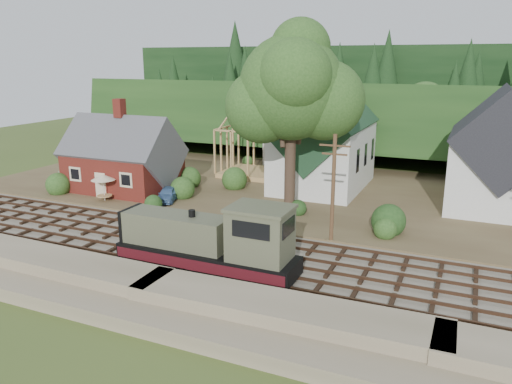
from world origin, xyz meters
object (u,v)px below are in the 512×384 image
at_px(locomotive, 212,243).
at_px(car_blue, 168,194).
at_px(car_green, 73,175).
at_px(patio_set, 103,178).

distance_m(locomotive, car_blue, 16.58).
xyz_separation_m(locomotive, car_green, (-25.11, 14.69, -1.13)).
xyz_separation_m(locomotive, car_blue, (-11.31, 12.08, -1.10)).
relative_size(locomotive, car_green, 3.04).
relative_size(locomotive, patio_set, 4.70).
relative_size(car_blue, patio_set, 1.58).
bearing_deg(car_blue, patio_set, -175.47).
bearing_deg(patio_set, locomotive, -30.40).
xyz_separation_m(car_green, patio_set, (8.31, -4.84, 1.46)).
height_order(locomotive, car_blue, locomotive).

